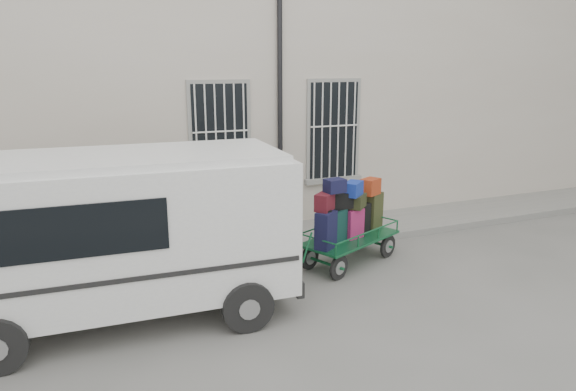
% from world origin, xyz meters
% --- Properties ---
extents(ground, '(80.00, 80.00, 0.00)m').
position_xyz_m(ground, '(0.00, 0.00, 0.00)').
color(ground, '#61615C').
rests_on(ground, ground).
extents(building, '(24.00, 5.15, 6.00)m').
position_xyz_m(building, '(0.00, 5.50, 3.00)').
color(building, '#BEB2A2').
rests_on(building, ground).
extents(sidewalk, '(24.00, 1.70, 0.15)m').
position_xyz_m(sidewalk, '(0.00, 2.20, 0.07)').
color(sidewalk, gray).
rests_on(sidewalk, ground).
extents(luggage_cart, '(2.37, 1.64, 1.75)m').
position_xyz_m(luggage_cart, '(1.42, 0.52, 0.88)').
color(luggage_cart, black).
rests_on(luggage_cart, ground).
extents(van, '(5.06, 2.46, 2.50)m').
position_xyz_m(van, '(-2.74, -0.11, 1.43)').
color(van, silver).
rests_on(van, ground).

